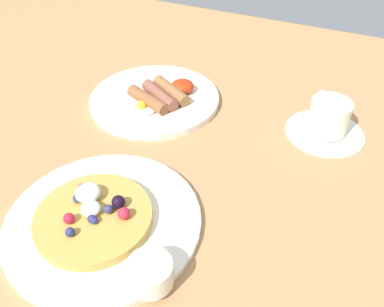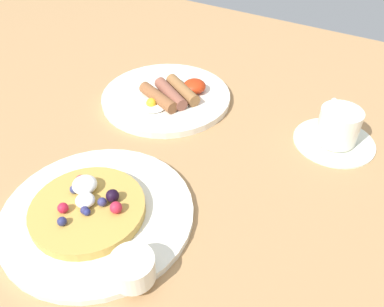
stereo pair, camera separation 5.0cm
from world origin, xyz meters
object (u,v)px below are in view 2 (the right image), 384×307
Objects in this scene: pancake_plate at (98,214)px; syrup_ramekin at (133,268)px; coffee_saucer at (334,141)px; coffee_cup at (339,124)px; breakfast_plate at (166,97)px.

syrup_ramekin is (0.11, -0.06, 0.02)m from pancake_plate.
coffee_saucer is 0.04m from coffee_cup.
syrup_ramekin is at bearing -61.49° from breakfast_plate.
pancake_plate is 2.88× the size of coffee_cup.
breakfast_plate is 0.34m from coffee_saucer.
syrup_ramekin is 0.57× the size of coffee_cup.
coffee_saucer is at bearing 71.39° from syrup_ramekin.
coffee_cup is at bearing 6.79° from breakfast_plate.
breakfast_plate reaches higher than coffee_saucer.
syrup_ramekin is 0.39× the size of coffee_saucer.
pancake_plate is 1.06× the size of breakfast_plate.
coffee_cup is (0.14, 0.41, 0.01)m from syrup_ramekin.
coffee_cup is at bearing 71.57° from syrup_ramekin.
breakfast_plate is at bearing 118.51° from syrup_ramekin.
syrup_ramekin is 0.43m from coffee_saucer.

